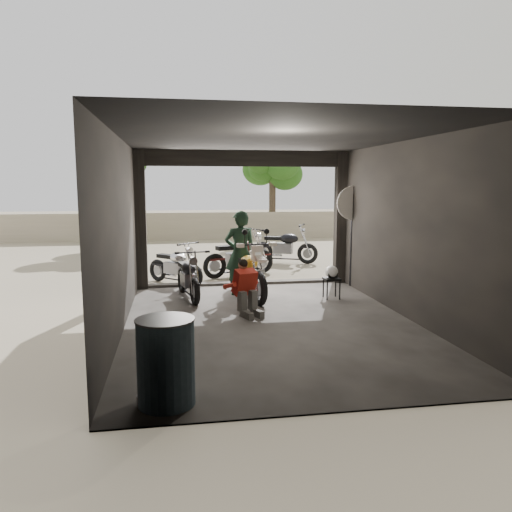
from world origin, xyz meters
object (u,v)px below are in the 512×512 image
object	(u,v)px
stool	(332,281)
oil_drum	(166,363)
outside_bike_b	(239,253)
mechanic	(247,289)
outside_bike_c	(285,244)
sign_post	(353,219)
helmet	(332,272)
main_bike	(247,269)
rider	(240,253)
left_bike	(188,274)
outside_bike_a	(175,263)

from	to	relation	value
stool	oil_drum	distance (m)	5.78
outside_bike_b	mechanic	bearing A→B (deg)	152.07
outside_bike_c	sign_post	xyz separation A→B (m)	(0.77, -3.82, 1.00)
outside_bike_b	oil_drum	bearing A→B (deg)	144.14
outside_bike_b	mechanic	size ratio (longest dim) A/B	1.81
mechanic	sign_post	xyz separation A→B (m)	(2.84, 2.29, 1.10)
helmet	oil_drum	size ratio (longest dim) A/B	0.30
outside_bike_c	sign_post	world-z (taller)	sign_post
main_bike	outside_bike_b	xyz separation A→B (m)	(0.18, 2.66, -0.01)
outside_bike_c	stool	size ratio (longest dim) A/B	3.90
oil_drum	rider	bearing A→B (deg)	74.05
main_bike	rider	bearing A→B (deg)	93.94
main_bike	left_bike	bearing A→B (deg)	160.29
sign_post	stool	bearing A→B (deg)	-117.07
oil_drum	sign_post	bearing A→B (deg)	53.96
rider	main_bike	bearing A→B (deg)	106.89
left_bike	outside_bike_b	world-z (taller)	outside_bike_b
mechanic	left_bike	bearing A→B (deg)	101.82
left_bike	mechanic	bearing A→B (deg)	-68.01
outside_bike_b	stool	distance (m)	3.40
outside_bike_c	main_bike	bearing A→B (deg)	-176.85
mechanic	oil_drum	size ratio (longest dim) A/B	1.04
outside_bike_c	stool	world-z (taller)	outside_bike_c
stool	outside_bike_c	bearing A→B (deg)	88.77
main_bike	sign_post	xyz separation A→B (m)	(2.64, 0.85, 0.98)
oil_drum	left_bike	bearing A→B (deg)	85.70
left_bike	outside_bike_a	distance (m)	1.67
outside_bike_b	oil_drum	world-z (taller)	outside_bike_b
sign_post	outside_bike_c	bearing A→B (deg)	110.54
helmet	sign_post	xyz separation A→B (m)	(0.88, 1.19, 1.02)
sign_post	oil_drum	bearing A→B (deg)	-116.84
mechanic	oil_drum	bearing A→B (deg)	-132.41
stool	oil_drum	bearing A→B (deg)	-125.98
outside_bike_b	oil_drum	distance (m)	7.89
left_bike	outside_bike_b	size ratio (longest dim) A/B	0.87
left_bike	outside_bike_c	bearing A→B (deg)	44.78
left_bike	mechanic	xyz separation A→B (m)	(1.04, -1.63, -0.03)
left_bike	mechanic	world-z (taller)	left_bike
outside_bike_b	sign_post	xyz separation A→B (m)	(2.46, -1.81, 0.99)
outside_bike_a	sign_post	world-z (taller)	sign_post
main_bike	outside_bike_c	xyz separation A→B (m)	(1.87, 4.67, -0.03)
outside_bike_a	stool	bearing A→B (deg)	-77.68
rider	stool	world-z (taller)	rider
oil_drum	sign_post	size ratio (longest dim) A/B	0.41
oil_drum	outside_bike_c	bearing A→B (deg)	70.13
left_bike	outside_bike_c	xyz separation A→B (m)	(3.11, 4.48, 0.06)
outside_bike_b	outside_bike_c	bearing A→B (deg)	-62.62
outside_bike_b	mechanic	world-z (taller)	outside_bike_b
main_bike	helmet	bearing A→B (deg)	-22.41
outside_bike_b	helmet	bearing A→B (deg)	-174.83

